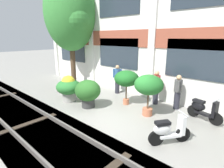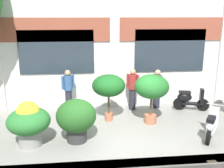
% 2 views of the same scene
% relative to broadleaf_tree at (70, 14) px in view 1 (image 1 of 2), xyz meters
% --- Properties ---
extents(ground_plane, '(80.00, 80.00, 0.00)m').
position_rel_broadleaf_tree_xyz_m(ground_plane, '(5.45, -2.02, -4.56)').
color(ground_plane, gray).
extents(apartment_facade, '(18.36, 0.64, 7.23)m').
position_rel_broadleaf_tree_xyz_m(apartment_facade, '(5.45, 1.18, -0.95)').
color(apartment_facade, silver).
rests_on(apartment_facade, ground).
extents(rail_tracks, '(26.00, 2.80, 0.43)m').
position_rel_broadleaf_tree_xyz_m(rail_tracks, '(5.45, -4.64, -4.69)').
color(rail_tracks, '#423F3A').
rests_on(rail_tracks, ground).
extents(broadleaf_tree, '(3.40, 3.24, 7.06)m').
position_rel_broadleaf_tree_xyz_m(broadleaf_tree, '(0.00, 0.00, 0.00)').
color(broadleaf_tree, '#4C3826').
rests_on(broadleaf_tree, ground).
extents(potted_plant_glazed_jar, '(1.23, 1.23, 1.33)m').
position_rel_broadleaf_tree_xyz_m(potted_plant_glazed_jar, '(2.65, -2.21, -3.83)').
color(potted_plant_glazed_jar, gray).
rests_on(potted_plant_glazed_jar, ground).
extents(potted_plant_low_pan, '(1.17, 1.17, 1.72)m').
position_rel_broadleaf_tree_xyz_m(potted_plant_low_pan, '(6.50, -1.01, -3.29)').
color(potted_plant_low_pan, '#B76647').
rests_on(potted_plant_low_pan, ground).
extents(potted_plant_stone_basin, '(1.17, 1.17, 1.29)m').
position_rel_broadleaf_tree_xyz_m(potted_plant_stone_basin, '(3.99, -2.09, -3.81)').
color(potted_plant_stone_basin, '#333333').
rests_on(potted_plant_stone_basin, ground).
extents(potted_plant_tall_urn, '(1.16, 1.16, 1.67)m').
position_rel_broadleaf_tree_xyz_m(potted_plant_tall_urn, '(5.08, -0.62, -3.30)').
color(potted_plant_tall_urn, '#B76647').
rests_on(potted_plant_tall_urn, ground).
extents(scooter_near_curb, '(1.36, 0.60, 0.98)m').
position_rel_broadleaf_tree_xyz_m(scooter_near_curb, '(8.32, 0.05, -4.12)').
color(scooter_near_curb, black).
rests_on(scooter_near_curb, ground).
extents(scooter_second_parked, '(0.87, 1.19, 0.98)m').
position_rel_broadleaf_tree_xyz_m(scooter_second_parked, '(8.02, -2.38, -4.12)').
color(scooter_second_parked, black).
rests_on(scooter_second_parked, ground).
extents(resident_by_doorway, '(0.34, 0.49, 1.57)m').
position_rel_broadleaf_tree_xyz_m(resident_by_doorway, '(7.12, 0.48, -3.72)').
color(resident_by_doorway, '#282833').
rests_on(resident_by_doorway, ground).
extents(resident_watching_tracks, '(0.48, 0.34, 1.65)m').
position_rel_broadleaf_tree_xyz_m(resident_watching_tracks, '(3.62, 0.42, -3.68)').
color(resident_watching_tracks, '#282833').
rests_on(resident_watching_tracks, ground).
extents(resident_near_plants, '(0.45, 0.34, 1.64)m').
position_rel_broadleaf_tree_xyz_m(resident_near_plants, '(6.10, 0.38, -3.68)').
color(resident_near_plants, '#282833').
rests_on(resident_near_plants, ground).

